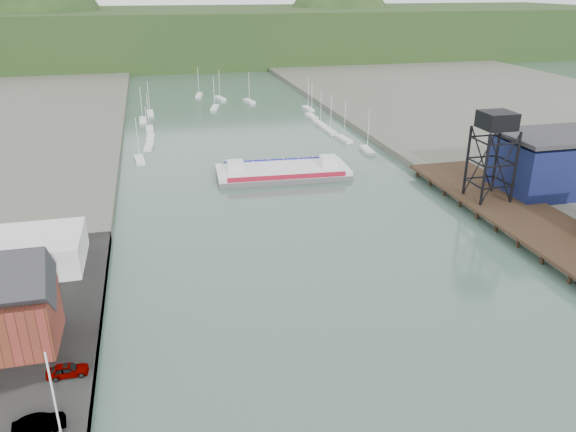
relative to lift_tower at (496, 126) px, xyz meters
name	(u,v)px	position (x,y,z in m)	size (l,w,h in m)	color
west_quay	(5,412)	(-75.00, -38.00, -14.85)	(16.00, 80.00, 1.60)	slate
east_pier	(540,225)	(2.00, -13.00, -13.75)	(14.00, 70.00, 2.45)	black
white_shed	(16,253)	(-79.00, -8.00, -11.80)	(18.00, 12.00, 4.50)	silver
flagpole	(58,416)	(-68.00, -48.00, -8.05)	(0.16, 0.16, 12.00)	silver
lift_tower	(496,126)	(0.00, 0.00, 0.00)	(6.50, 6.50, 16.00)	black
blue_shed	(554,163)	(15.00, 2.00, -8.59)	(20.50, 14.50, 11.30)	#0C0D36
marina_sailboats	(234,121)	(-34.92, 80.46, -15.30)	(57.71, 92.65, 0.90)	silver
distant_hills	(182,39)	(-38.98, 243.35, -5.27)	(500.00, 120.00, 80.00)	black
chain_ferry	(283,172)	(-32.36, 27.03, -14.48)	(28.88, 12.98, 4.07)	#525355
car_west_a	(67,370)	(-69.49, -34.80, -13.34)	(1.67, 4.14, 1.41)	#999999
car_west_b	(39,424)	(-71.07, -42.30, -13.31)	(1.57, 4.49, 1.48)	#999999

